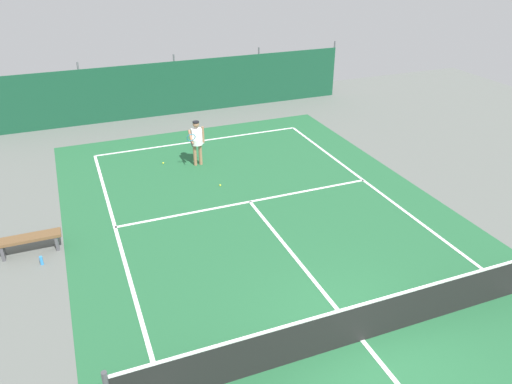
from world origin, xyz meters
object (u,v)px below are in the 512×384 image
(tennis_net, at_px, (364,321))
(courtside_bench, at_px, (29,240))
(tennis_ball_midcourt, at_px, (220,185))
(tennis_ball_near_player, at_px, (163,163))
(water_bottle, at_px, (41,260))
(tennis_player, at_px, (197,140))

(tennis_net, relative_size, courtside_bench, 6.33)
(tennis_ball_midcourt, distance_m, courtside_bench, 6.09)
(courtside_bench, bearing_deg, tennis_ball_near_player, 44.31)
(tennis_ball_near_player, xyz_separation_m, water_bottle, (-4.18, -5.00, 0.09))
(tennis_ball_midcourt, bearing_deg, water_bottle, -155.55)
(tennis_player, xyz_separation_m, tennis_ball_midcourt, (0.21, -1.92, -0.93))
(water_bottle, bearing_deg, tennis_net, -40.98)
(tennis_ball_near_player, xyz_separation_m, courtside_bench, (-4.43, -4.33, 0.34))
(courtside_bench, xyz_separation_m, water_bottle, (0.25, -0.67, -0.25))
(tennis_ball_near_player, height_order, tennis_ball_midcourt, same)
(courtside_bench, distance_m, water_bottle, 0.76)
(tennis_ball_midcourt, relative_size, courtside_bench, 0.04)
(tennis_ball_midcourt, xyz_separation_m, water_bottle, (-5.54, -2.52, 0.09))
(tennis_net, distance_m, courtside_bench, 8.67)
(tennis_player, relative_size, courtside_bench, 1.03)
(tennis_ball_near_player, distance_m, water_bottle, 6.52)
(tennis_ball_near_player, bearing_deg, tennis_ball_midcourt, -61.26)
(tennis_net, relative_size, tennis_ball_near_player, 153.33)
(tennis_ball_midcourt, relative_size, water_bottle, 0.28)
(tennis_player, distance_m, water_bottle, 6.99)
(tennis_net, distance_m, tennis_ball_near_player, 10.44)
(tennis_ball_near_player, bearing_deg, water_bottle, -129.92)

